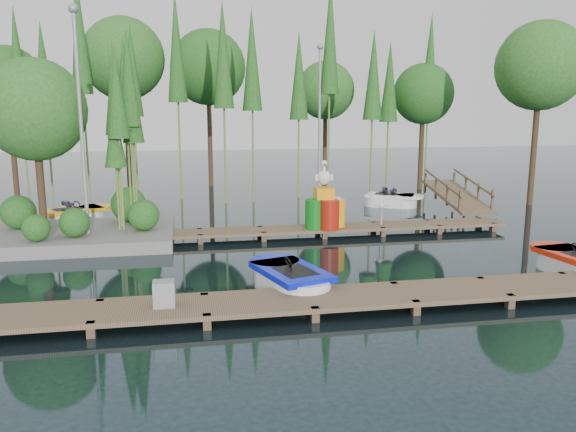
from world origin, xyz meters
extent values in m
plane|color=#1C2E35|center=(0.00, 0.00, 0.00)|extent=(90.00, 90.00, 0.00)
cube|color=brown|center=(0.00, -4.50, 0.25)|extent=(18.00, 1.50, 0.10)
cube|color=brown|center=(-4.30, -5.13, 0.05)|extent=(0.16, 0.16, 0.50)
cube|color=brown|center=(-4.30, -3.87, 0.05)|extent=(0.16, 0.16, 0.50)
cube|color=brown|center=(-2.15, -5.13, 0.05)|extent=(0.16, 0.16, 0.50)
cube|color=brown|center=(-2.15, -3.87, 0.05)|extent=(0.16, 0.16, 0.50)
cube|color=brown|center=(0.00, -5.13, 0.05)|extent=(0.16, 0.16, 0.50)
cube|color=brown|center=(0.00, -3.87, 0.05)|extent=(0.16, 0.16, 0.50)
cube|color=brown|center=(2.15, -5.13, 0.05)|extent=(0.16, 0.16, 0.50)
cube|color=brown|center=(2.15, -3.87, 0.05)|extent=(0.16, 0.16, 0.50)
cube|color=brown|center=(4.30, -5.13, 0.05)|extent=(0.16, 0.16, 0.50)
cube|color=brown|center=(4.30, -3.87, 0.05)|extent=(0.16, 0.16, 0.50)
cube|color=brown|center=(6.45, -3.87, 0.05)|extent=(0.16, 0.16, 0.50)
cube|color=brown|center=(1.00, 2.50, 0.25)|extent=(15.00, 1.20, 0.10)
cube|color=brown|center=(-6.10, 2.02, 0.05)|extent=(0.16, 0.16, 0.50)
cube|color=brown|center=(-6.10, 2.98, 0.05)|extent=(0.16, 0.16, 0.50)
cube|color=brown|center=(-4.07, 2.02, 0.05)|extent=(0.16, 0.16, 0.50)
cube|color=brown|center=(-4.07, 2.98, 0.05)|extent=(0.16, 0.16, 0.50)
cube|color=brown|center=(-2.04, 2.02, 0.05)|extent=(0.16, 0.16, 0.50)
cube|color=brown|center=(-2.04, 2.98, 0.05)|extent=(0.16, 0.16, 0.50)
cube|color=brown|center=(-0.01, 2.02, 0.05)|extent=(0.16, 0.16, 0.50)
cube|color=brown|center=(-0.01, 2.98, 0.05)|extent=(0.16, 0.16, 0.50)
cube|color=brown|center=(2.01, 2.02, 0.05)|extent=(0.16, 0.16, 0.50)
cube|color=brown|center=(2.01, 2.98, 0.05)|extent=(0.16, 0.16, 0.50)
cube|color=brown|center=(4.04, 2.02, 0.05)|extent=(0.16, 0.16, 0.50)
cube|color=brown|center=(4.04, 2.98, 0.05)|extent=(0.16, 0.16, 0.50)
cube|color=brown|center=(6.07, 2.02, 0.05)|extent=(0.16, 0.16, 0.50)
cube|color=brown|center=(6.07, 2.98, 0.05)|extent=(0.16, 0.16, 0.50)
cube|color=brown|center=(8.10, 2.02, 0.05)|extent=(0.16, 0.16, 0.50)
cube|color=brown|center=(8.10, 2.98, 0.05)|extent=(0.16, 0.16, 0.50)
cube|color=slate|center=(-6.00, 3.00, 0.18)|extent=(6.20, 4.20, 0.42)
sphere|color=#296521|center=(-7.80, 3.60, 0.94)|extent=(1.10, 1.10, 1.10)
sphere|color=#296521|center=(-5.80, 2.00, 0.84)|extent=(0.90, 0.90, 0.90)
sphere|color=#296521|center=(-4.40, 4.20, 0.99)|extent=(1.20, 1.20, 1.20)
sphere|color=#296521|center=(-6.80, 1.60, 0.79)|extent=(0.80, 0.80, 0.80)
sphere|color=#296521|center=(-3.80, 2.60, 0.89)|extent=(1.00, 1.00, 1.00)
cylinder|color=#3F2B1A|center=(-7.00, 3.40, 2.00)|extent=(0.24, 0.24, 3.60)
sphere|color=#337028|center=(-7.00, 3.40, 4.20)|extent=(3.20, 3.20, 3.20)
cylinder|color=olive|center=(-4.25, 3.56, 2.97)|extent=(0.07, 0.07, 5.93)
cone|color=#296521|center=(-4.25, 3.56, 5.04)|extent=(0.70, 0.70, 2.97)
cylinder|color=olive|center=(-4.57, 3.40, 2.83)|extent=(0.07, 0.07, 5.66)
cone|color=#296521|center=(-4.57, 3.40, 4.81)|extent=(0.70, 0.70, 2.83)
cylinder|color=olive|center=(-4.07, 3.59, 2.61)|extent=(0.07, 0.07, 5.22)
cone|color=#296521|center=(-4.07, 3.59, 4.44)|extent=(0.70, 0.70, 2.61)
cylinder|color=olive|center=(-4.44, 2.78, 2.76)|extent=(0.07, 0.07, 5.53)
cone|color=#296521|center=(-4.44, 2.78, 4.70)|extent=(0.70, 0.70, 2.76)
cylinder|color=olive|center=(-4.59, 2.90, 2.01)|extent=(0.07, 0.07, 4.01)
cone|color=#296521|center=(-4.59, 2.90, 3.41)|extent=(0.70, 0.70, 2.01)
cylinder|color=olive|center=(-4.13, 3.45, 3.05)|extent=(0.07, 0.07, 6.11)
cone|color=#296521|center=(-4.13, 3.45, 5.19)|extent=(0.70, 0.70, 3.05)
cylinder|color=#3F2B1A|center=(12.74, 6.90, 3.03)|extent=(0.26, 0.26, 6.06)
sphere|color=#337028|center=(12.74, 6.90, 6.06)|extent=(3.81, 3.81, 3.81)
cylinder|color=#3F2B1A|center=(9.99, 12.65, 2.51)|extent=(0.26, 0.26, 5.02)
sphere|color=#296521|center=(9.99, 12.65, 5.02)|extent=(3.16, 3.16, 3.16)
cylinder|color=#3F2B1A|center=(5.74, 16.70, 2.65)|extent=(0.26, 0.26, 5.31)
sphere|color=#337028|center=(5.74, 16.70, 5.31)|extent=(3.34, 3.34, 3.34)
cylinder|color=#3F2B1A|center=(-1.00, 16.03, 3.23)|extent=(0.26, 0.26, 6.46)
sphere|color=#296521|center=(-1.00, 16.03, 6.46)|extent=(4.06, 4.06, 4.06)
cylinder|color=#3F2B1A|center=(-5.41, 16.00, 3.43)|extent=(0.26, 0.26, 6.85)
sphere|color=#337028|center=(-5.41, 16.00, 6.85)|extent=(4.31, 4.31, 4.31)
cylinder|color=#3F2B1A|center=(-10.59, 13.75, 2.74)|extent=(0.26, 0.26, 5.48)
sphere|color=#296521|center=(-10.59, 13.75, 5.48)|extent=(3.45, 3.45, 3.45)
cylinder|color=olive|center=(-9.73, 12.48, 4.18)|extent=(0.09, 0.09, 8.36)
cone|color=#296521|center=(-9.73, 12.48, 6.52)|extent=(0.90, 0.90, 4.60)
cylinder|color=olive|center=(-8.16, 10.23, 3.74)|extent=(0.09, 0.09, 7.48)
cone|color=#296521|center=(-8.16, 10.23, 5.83)|extent=(0.90, 0.90, 4.11)
cylinder|color=olive|center=(-6.71, 10.82, 4.83)|extent=(0.09, 0.09, 9.66)
cone|color=#296521|center=(-6.71, 10.82, 7.54)|extent=(0.90, 0.90, 5.31)
cylinder|color=olive|center=(-4.68, 11.83, 3.85)|extent=(0.09, 0.09, 7.69)
cone|color=#296521|center=(-4.68, 11.83, 6.00)|extent=(0.90, 0.90, 4.23)
cylinder|color=olive|center=(-2.63, 11.48, 4.49)|extent=(0.09, 0.09, 8.99)
cone|color=#296521|center=(-2.63, 11.48, 7.01)|extent=(0.90, 0.90, 4.94)
cylinder|color=olive|center=(-0.63, 9.87, 4.22)|extent=(0.09, 0.09, 8.44)
cone|color=#296521|center=(-0.63, 9.87, 6.58)|extent=(0.90, 0.90, 4.64)
cylinder|color=olive|center=(0.65, 10.00, 4.11)|extent=(0.09, 0.09, 8.22)
cone|color=#296521|center=(0.65, 10.00, 6.41)|extent=(0.90, 0.90, 4.52)
cylinder|color=olive|center=(2.96, 10.87, 3.70)|extent=(0.09, 0.09, 7.41)
cone|color=#296521|center=(2.96, 10.87, 5.78)|extent=(0.90, 0.90, 4.07)
cylinder|color=olive|center=(4.49, 11.10, 4.89)|extent=(0.09, 0.09, 9.77)
cone|color=#296521|center=(4.49, 11.10, 7.62)|extent=(0.90, 0.90, 5.38)
cylinder|color=olive|center=(6.24, 9.83, 3.70)|extent=(0.09, 0.09, 7.40)
cone|color=#296521|center=(6.24, 9.83, 5.77)|extent=(0.90, 0.90, 4.07)
cylinder|color=olive|center=(7.63, 11.42, 3.57)|extent=(0.09, 0.09, 7.14)
cone|color=#296521|center=(7.63, 11.42, 5.57)|extent=(0.90, 0.90, 3.93)
cylinder|color=olive|center=(10.17, 12.43, 4.31)|extent=(0.09, 0.09, 8.61)
cone|color=#296521|center=(10.17, 12.43, 6.72)|extent=(0.90, 0.90, 4.74)
cylinder|color=gray|center=(-5.50, 2.50, 3.50)|extent=(0.12, 0.12, 7.00)
sphere|color=gray|center=(-5.50, 2.50, 7.10)|extent=(0.30, 0.30, 0.30)
cylinder|color=gray|center=(4.00, 11.00, 3.50)|extent=(0.12, 0.12, 7.00)
sphere|color=gray|center=(4.00, 11.00, 7.10)|extent=(0.30, 0.30, 0.30)
cube|color=brown|center=(9.00, 6.50, 0.55)|extent=(1.50, 3.94, 0.95)
cube|color=brown|center=(8.30, 4.90, 0.59)|extent=(0.08, 0.08, 0.90)
cube|color=brown|center=(8.30, 6.00, 0.70)|extent=(0.08, 0.08, 0.90)
cube|color=brown|center=(8.30, 7.10, 0.81)|extent=(0.08, 0.08, 0.90)
cube|color=brown|center=(8.30, 8.20, 0.92)|extent=(0.08, 0.08, 0.90)
cube|color=brown|center=(8.30, 6.50, 1.15)|extent=(0.06, 3.54, 0.83)
cube|color=brown|center=(9.70, 4.90, 0.59)|extent=(0.08, 0.08, 0.90)
cube|color=brown|center=(9.70, 6.00, 0.70)|extent=(0.08, 0.08, 0.90)
cube|color=brown|center=(9.70, 7.10, 0.81)|extent=(0.08, 0.08, 0.90)
cube|color=brown|center=(9.70, 8.20, 0.92)|extent=(0.08, 0.08, 0.90)
cube|color=brown|center=(9.70, 6.50, 1.15)|extent=(0.06, 3.54, 0.83)
cube|color=white|center=(-0.13, -3.24, 0.20)|extent=(1.51, 1.52, 0.56)
cylinder|color=white|center=(-0.30, -2.65, 0.20)|extent=(1.51, 1.51, 0.56)
cylinder|color=white|center=(0.05, -3.82, 0.20)|extent=(1.51, 1.51, 0.56)
cube|color=#0815DB|center=(-0.13, -3.24, 0.50)|extent=(1.79, 2.38, 0.14)
cylinder|color=#0815DB|center=(-0.38, -2.39, 0.50)|extent=(1.54, 1.54, 0.14)
cube|color=black|center=(-0.07, -3.43, 0.55)|extent=(1.01, 1.17, 0.06)
torus|color=black|center=(-0.17, -3.09, 0.71)|extent=(0.22, 0.31, 0.27)
cylinder|color=white|center=(7.34, -2.63, 0.20)|extent=(1.33, 1.33, 0.55)
cylinder|color=red|center=(7.30, -2.36, 0.50)|extent=(1.36, 1.36, 0.14)
torus|color=black|center=(7.39, -3.09, 0.70)|extent=(0.18, 0.29, 0.27)
cube|color=white|center=(-6.64, 6.30, 0.20)|extent=(1.62, 1.62, 0.54)
cylinder|color=white|center=(-6.12, 6.59, 0.20)|extent=(1.61, 1.61, 0.54)
cylinder|color=white|center=(-7.16, 6.01, 0.20)|extent=(1.61, 1.61, 0.54)
cube|color=#FFA40D|center=(-6.64, 6.30, 0.49)|extent=(2.39, 2.06, 0.14)
cylinder|color=#FFA40D|center=(-5.88, 6.72, 0.49)|extent=(1.64, 1.64, 0.14)
cube|color=black|center=(-6.81, 6.20, 0.54)|extent=(1.21, 1.12, 0.06)
torus|color=black|center=(-6.51, 6.37, 0.69)|extent=(0.31, 0.26, 0.26)
imported|color=#1E1E2D|center=(-6.86, 6.18, 0.78)|extent=(0.53, 0.49, 0.96)
cube|color=white|center=(6.43, 7.66, 0.19)|extent=(1.57, 1.57, 0.53)
cylinder|color=white|center=(6.94, 7.38, 0.19)|extent=(1.57, 1.57, 0.53)
cylinder|color=white|center=(5.92, 7.94, 0.19)|extent=(1.57, 1.57, 0.53)
cube|color=white|center=(6.43, 7.66, 0.48)|extent=(2.33, 1.99, 0.13)
cylinder|color=white|center=(7.18, 7.26, 0.48)|extent=(1.60, 1.60, 0.13)
cube|color=black|center=(6.26, 7.75, 0.52)|extent=(1.18, 1.08, 0.06)
torus|color=black|center=(6.56, 7.59, 0.67)|extent=(0.30, 0.25, 0.26)
imported|color=#1E1E2D|center=(6.22, 7.78, 0.72)|extent=(0.48, 0.44, 0.87)
imported|color=#1E1E2D|center=(6.68, 7.91, 0.66)|extent=(0.37, 0.33, 0.65)
cube|color=gray|center=(-2.97, -4.50, 0.56)|extent=(0.43, 0.36, 0.52)
cylinder|color=#FFA40D|center=(2.53, 2.50, 0.76)|extent=(0.61, 0.61, 0.92)
cylinder|color=#0C7315|center=(1.74, 2.29, 0.79)|extent=(0.65, 0.65, 0.98)
cylinder|color=silver|center=(2.40, 2.62, 0.79)|extent=(0.65, 0.65, 0.98)
cylinder|color=#AA190C|center=(2.18, 2.07, 0.79)|extent=(0.65, 0.65, 0.98)
cube|color=#FFA40D|center=(2.07, 2.40, 1.47)|extent=(0.60, 0.60, 0.38)
sphere|color=white|center=(2.07, 2.40, 1.99)|extent=(0.48, 0.48, 0.48)
cylinder|color=white|center=(2.07, 2.40, 2.26)|extent=(0.11, 0.11, 0.33)
sphere|color=white|center=(2.07, 2.40, 2.45)|extent=(0.22, 0.22, 0.22)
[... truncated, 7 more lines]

